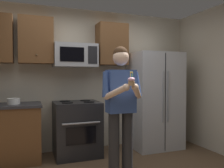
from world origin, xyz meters
TOP-DOWN VIEW (x-y plane):
  - wall_back at (0.00, 1.75)m, footprint 4.40×0.10m
  - oven_range at (-0.15, 1.36)m, footprint 0.76×0.70m
  - microwave at (-0.15, 1.48)m, footprint 0.74×0.41m
  - refrigerator at (1.35, 1.32)m, footprint 0.90×0.75m
  - cabinet_row_upper at (-0.72, 1.53)m, footprint 2.78×0.36m
  - bowl_large_white at (-1.15, 1.35)m, footprint 0.20×0.20m
  - person at (0.26, 0.36)m, footprint 0.60×0.48m
  - cupcake at (0.26, 0.03)m, footprint 0.09×0.09m

SIDE VIEW (x-z plane):
  - oven_range at x=-0.15m, z-range 0.00..0.93m
  - refrigerator at x=1.35m, z-range 0.00..1.80m
  - bowl_large_white at x=-1.15m, z-range 0.92..1.02m
  - person at x=0.26m, z-range 0.11..1.88m
  - cupcake at x=0.26m, z-range 1.21..1.38m
  - wall_back at x=0.00m, z-range 0.00..2.60m
  - microwave at x=-0.15m, z-range 1.52..1.92m
  - cabinet_row_upper at x=-0.72m, z-range 1.57..2.33m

